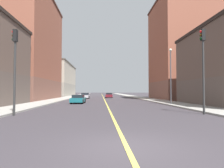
{
  "coord_description": "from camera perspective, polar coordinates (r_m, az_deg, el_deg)",
  "views": [
    {
      "loc": [
        -0.85,
        -6.46,
        1.81
      ],
      "look_at": [
        1.13,
        27.36,
        2.98
      ],
      "focal_mm": 32.06,
      "sensor_mm": 36.0,
      "label": 1
    }
  ],
  "objects": [
    {
      "name": "building_right_distant",
      "position": [
        71.66,
        -15.89,
        1.1
      ],
      "size": [
        11.03,
        26.03,
        11.11
      ],
      "color": "#9D9688",
      "rests_on": "ground"
    },
    {
      "name": "traffic_light_right_near",
      "position": [
        16.37,
        -26.0,
        6.18
      ],
      "size": [
        0.4,
        0.32,
        6.33
      ],
      "color": "#2D2D2D",
      "rests_on": "ground"
    },
    {
      "name": "traffic_light_left_near",
      "position": [
        17.1,
        24.52,
        6.35
      ],
      "size": [
        0.4,
        0.32,
        6.61
      ],
      "color": "#2D2D2D",
      "rests_on": "ground"
    },
    {
      "name": "car_maroon",
      "position": [
        52.82,
        -0.86,
        -3.24
      ],
      "size": [
        1.96,
        4.65,
        1.29
      ],
      "color": "maroon",
      "rests_on": "ground"
    },
    {
      "name": "sidewalk_right",
      "position": [
        56.13,
        -12.0,
        -3.7
      ],
      "size": [
        3.54,
        168.0,
        0.15
      ],
      "primitive_type": "cube",
      "color": "#9E9B93",
      "rests_on": "ground"
    },
    {
      "name": "ground_plane",
      "position": [
        6.76,
        4.17,
        -17.47
      ],
      "size": [
        400.0,
        400.0,
        0.0
      ],
      "primitive_type": "plane",
      "color": "#373238",
      "rests_on": "ground"
    },
    {
      "name": "sidewalk_left",
      "position": [
        56.4,
        7.02,
        -3.72
      ],
      "size": [
        3.54,
        168.0,
        0.15
      ],
      "primitive_type": "cube",
      "color": "#9E9B93",
      "rests_on": "ground"
    },
    {
      "name": "lane_center_stripe",
      "position": [
        55.5,
        -2.47,
        -3.83
      ],
      "size": [
        0.16,
        154.0,
        0.01
      ],
      "primitive_type": "cube",
      "color": "#E5D14C",
      "rests_on": "ground"
    },
    {
      "name": "building_left_mid",
      "position": [
        45.78,
        19.14,
        9.1
      ],
      "size": [
        11.03,
        14.69,
        21.02
      ],
      "color": "brown",
      "rests_on": "ground"
    },
    {
      "name": "building_right_midblock",
      "position": [
        45.75,
        -23.5,
        9.53
      ],
      "size": [
        11.03,
        22.31,
        21.59
      ],
      "color": "brown",
      "rests_on": "ground"
    },
    {
      "name": "car_teal",
      "position": [
        29.5,
        -9.62,
        -4.25
      ],
      "size": [
        1.98,
        4.01,
        1.25
      ],
      "color": "#196670",
      "rests_on": "ground"
    },
    {
      "name": "car_silver",
      "position": [
        47.52,
        -7.68,
        -3.36
      ],
      "size": [
        2.02,
        4.08,
        1.34
      ],
      "color": "silver",
      "rests_on": "ground"
    },
    {
      "name": "street_lamp_left_near",
      "position": [
        26.6,
        16.39,
        3.79
      ],
      "size": [
        0.36,
        0.36,
        7.07
      ],
      "color": "#4C4C51",
      "rests_on": "ground"
    }
  ]
}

